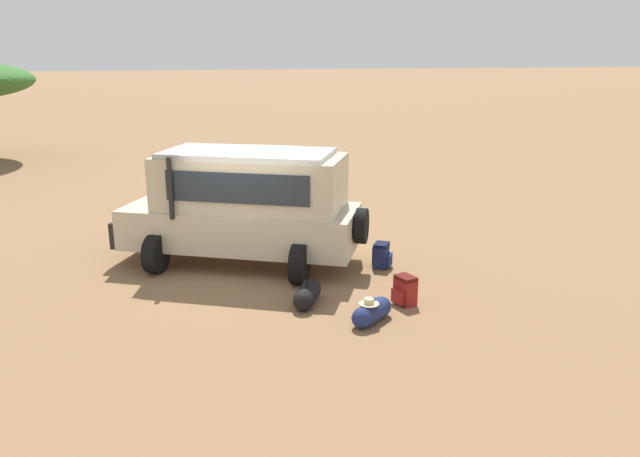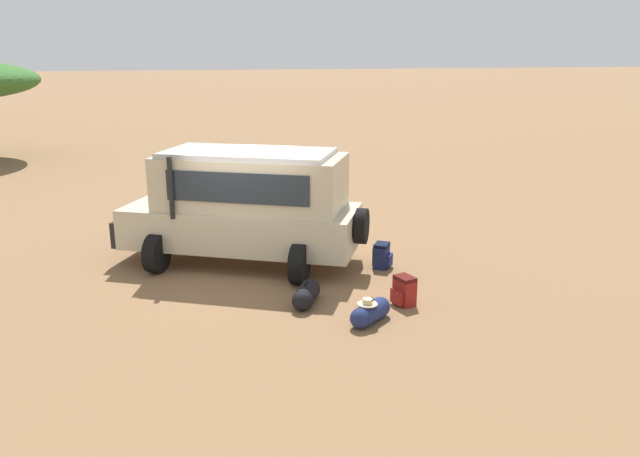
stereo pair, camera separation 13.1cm
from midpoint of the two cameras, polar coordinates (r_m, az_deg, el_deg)
ground_plane at (r=13.16m, az=-6.23°, el=-3.76°), size 320.00×320.00×0.00m
safari_vehicle at (r=13.24m, az=-6.52°, el=2.20°), size 5.31×4.04×2.44m
backpack_beside_front_wheel at (r=13.21m, az=5.98°, el=-2.50°), size 0.48×0.48×0.53m
backpack_cluster_center at (r=11.35m, az=8.01°, el=-5.67°), size 0.42×0.45×0.53m
duffel_bag_low_black_case at (r=10.59m, az=4.98°, el=-7.62°), size 0.84×0.71×0.46m
duffel_bag_soft_canvas at (r=11.28m, az=-0.92°, el=-6.05°), size 0.67×0.90×0.47m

